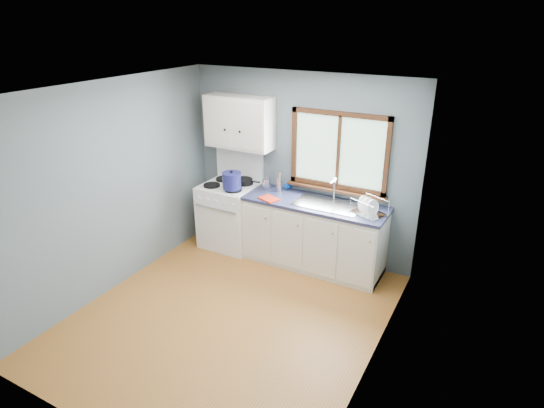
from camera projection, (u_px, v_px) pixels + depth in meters
The scene contains 19 objects.
floor at pixel (230, 317), 5.13m from camera, with size 3.20×3.60×0.02m, color #A36427.
ceiling at pixel (220, 89), 4.15m from camera, with size 3.20×3.60×0.02m, color white.
wall_back at pixel (301, 167), 6.11m from camera, with size 3.20×0.02×2.50m, color slate.
wall_front at pixel (81, 308), 3.17m from camera, with size 3.20×0.02×2.50m, color slate.
wall_left at pixel (112, 188), 5.35m from camera, with size 0.02×3.60×2.50m, color slate.
wall_right at pixel (381, 251), 3.93m from camera, with size 0.02×3.60×2.50m, color slate.
gas_range at pixel (230, 213), 6.55m from camera, with size 0.76×0.69×1.36m.
base_cabinets at pixel (313, 238), 6.02m from camera, with size 1.85×0.60×0.88m.
countertop at pixel (315, 204), 5.83m from camera, with size 1.89×0.64×0.04m, color #1D203B.
sink at pixel (328, 209), 5.77m from camera, with size 0.84×0.46×0.44m.
window at pixel (338, 157), 5.76m from camera, with size 1.36×0.10×1.03m.
upper_cabinets at pixel (239, 122), 6.12m from camera, with size 0.95×0.35×0.70m.
skillet at pixel (244, 181), 6.38m from camera, with size 0.39×0.29×0.05m.
stockpot at pixel (232, 181), 6.12m from camera, with size 0.28×0.28×0.26m.
utensil_crock at pixel (267, 184), 6.24m from camera, with size 0.15×0.15×0.36m.
thermos at pixel (279, 182), 6.11m from camera, with size 0.07×0.07×0.28m, color silver.
soap_bottle at pixel (286, 182), 6.20m from camera, with size 0.09×0.09×0.23m, color #0A45A6.
dish_towel at pixel (269, 199), 5.90m from camera, with size 0.25×0.18×0.02m, color red.
dish_rack at pixel (369, 210), 5.46m from camera, with size 0.47×0.42×0.20m.
Camera 1 is at (2.43, -3.50, 3.15)m, focal length 30.00 mm.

